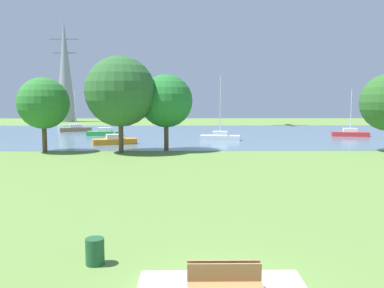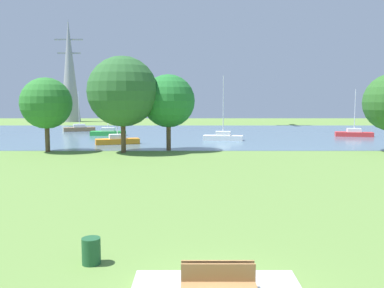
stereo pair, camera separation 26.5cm
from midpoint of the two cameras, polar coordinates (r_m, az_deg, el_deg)
The scene contains 14 objects.
ground_plane at distance 32.03m, azimuth 1.20°, elevation -2.72°, with size 160.00×160.00×0.00m, color olive.
bench_facing_water at distance 10.88m, azimuth 4.08°, elevation -17.98°, with size 1.80×0.48×0.89m.
bench_facing_inland at distance 10.40m, azimuth 4.31°, elevation -19.18°, with size 1.80×0.48×0.89m.
litter_bin at distance 13.09m, azimuth -13.35°, elevation -14.21°, with size 0.56×0.56×0.80m, color #1E512D.
water_surface at distance 59.85m, azimuth 0.56°, elevation 1.40°, with size 140.00×40.00×0.02m, color slate.
sailboat_orange at distance 46.74m, azimuth -10.28°, elevation 0.53°, with size 5.03×2.85×6.80m.
sailboat_white at distance 50.43m, azimuth 4.29°, elevation 1.03°, with size 4.97×2.22×7.84m.
sailboat_red at distance 59.79m, azimuth 21.43°, elevation 1.40°, with size 5.01×2.52×6.34m.
sailboat_brown at distance 67.59m, azimuth -15.37°, elevation 2.09°, with size 5.03×3.02×6.29m.
sailboat_green at distance 58.38m, azimuth -11.56°, elevation 1.58°, with size 4.86×1.70×5.21m.
tree_west_near at distance 41.23m, azimuth -19.52°, elevation 5.32°, with size 4.82×4.82×7.02m.
tree_east_near at distance 38.98m, azimuth -9.56°, elevation 7.16°, with size 6.53×6.53×8.97m.
tree_mid_shore at distance 40.00m, azimuth -3.27°, elevation 5.94°, with size 5.11×5.11×7.38m.
electricity_pylon at distance 98.37m, azimuth -16.68°, elevation 9.69°, with size 6.40×4.40×23.01m.
Camera 2 is at (-0.63, -9.64, 4.90)m, focal length 38.58 mm.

